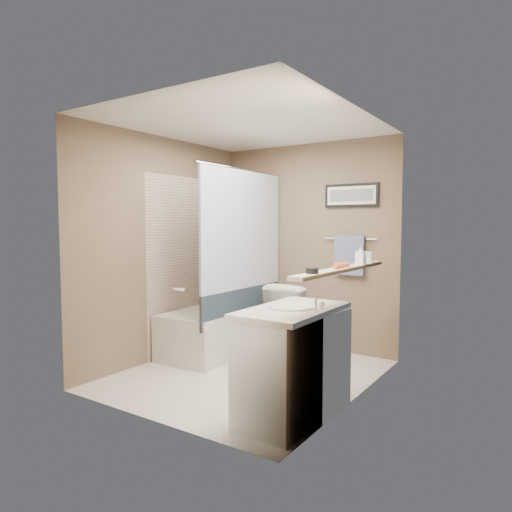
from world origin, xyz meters
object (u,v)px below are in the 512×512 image
Objects in this scene: candle_bowl_near at (312,271)px; hair_brush_back at (342,265)px; bathtub at (220,329)px; glass_jar at (368,257)px; toilet at (299,318)px; hair_brush_front at (339,265)px; soap_bottle at (361,254)px; vanity at (293,366)px.

hair_brush_back is at bearing 90.00° from candle_bowl_near.
glass_jar is at bearing -5.71° from bathtub.
toilet is 1.59m from hair_brush_back.
hair_brush_front is 1.33× the size of soap_bottle.
bathtub is 2.11m from hair_brush_back.
glass_jar is at bearing 90.00° from hair_brush_back.
hair_brush_front reaches higher than vanity.
hair_brush_front is 0.06m from hair_brush_back.
candle_bowl_near is at bearing -90.00° from hair_brush_front.
hair_brush_front is (0.19, 0.40, 0.74)m from vanity.
bathtub is at bearing 171.34° from soap_bottle.
vanity is 5.45× the size of soap_bottle.
soap_bottle is (0.94, -0.64, 0.79)m from toilet.
bathtub is at bearing 26.73° from toilet.
glass_jar is at bearing 85.24° from vanity.
glass_jar reaches higher than hair_brush_front.
candle_bowl_near reaches higher than vanity.
toilet reaches higher than vanity.
soap_bottle reaches higher than toilet.
bathtub is 2.13m from hair_brush_front.
vanity reaches higher than bathtub.
bathtub is 2.04m from soap_bottle.
candle_bowl_near is at bearing -90.00° from glass_jar.
bathtub is 9.08× the size of soap_bottle.
hair_brush_front reaches higher than bathtub.
soap_bottle is (0.19, 0.88, 0.80)m from vanity.
candle_bowl_near is 0.47m from hair_brush_front.
toilet is 1.98m from candle_bowl_near.
glass_jar reaches higher than toilet.
soap_bottle reaches higher than bathtub.
glass_jar is (0.00, 1.13, 0.03)m from candle_bowl_near.
hair_brush_back is at bearing -23.97° from bathtub.
vanity is (1.60, -1.15, 0.15)m from bathtub.
hair_brush_back is at bearing 90.00° from hair_brush_front.
bathtub is at bearing 145.71° from candle_bowl_near.
toilet is at bearing 131.76° from hair_brush_back.
candle_bowl_near is 0.53m from hair_brush_back.
hair_brush_front is (0.00, 0.47, 0.00)m from candle_bowl_near.
vanity is 0.89m from hair_brush_back.
vanity is 1.20m from soap_bottle.
bathtub is at bearing 158.86° from hair_brush_back.
hair_brush_back is 1.33× the size of soap_bottle.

